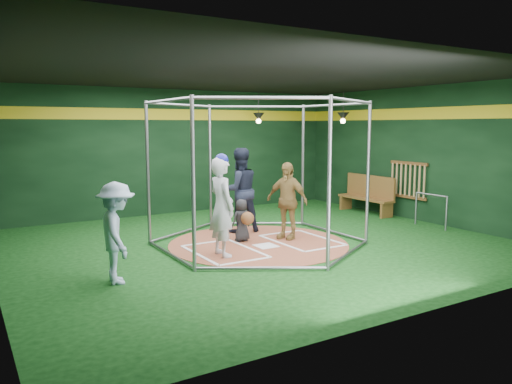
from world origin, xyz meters
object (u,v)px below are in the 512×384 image
batter_figure (222,206)px  visitor_leopard (287,201)px  dugout_bench (368,194)px  umpire (239,190)px

batter_figure → visitor_leopard: bearing=16.8°
dugout_bench → umpire: bearing=-175.3°
visitor_leopard → umpire: size_ratio=0.86×
batter_figure → dugout_bench: 6.13m
visitor_leopard → umpire: bearing=179.7°
batter_figure → visitor_leopard: 1.99m
visitor_leopard → batter_figure: bearing=-99.2°
batter_figure → dugout_bench: bearing=19.9°
umpire → dugout_bench: (4.40, 0.37, -0.44)m
batter_figure → visitor_leopard: batter_figure is taller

